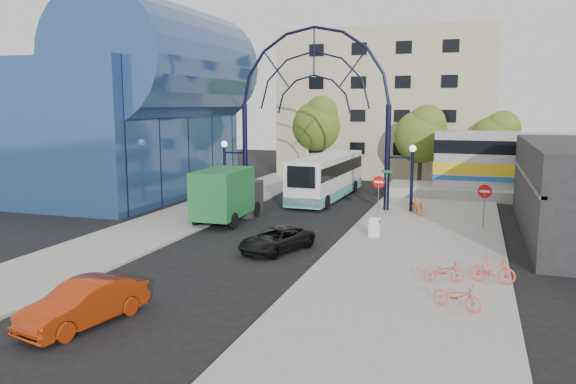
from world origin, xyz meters
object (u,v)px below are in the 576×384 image
(street_name_sign, at_px, (387,182))
(city_bus, at_px, (327,176))
(stop_sign, at_px, (379,186))
(bike_near_b, at_px, (416,205))
(tree_north_a, at_px, (422,133))
(bike_far_a, at_px, (444,271))
(gateway_arch, at_px, (314,80))
(sandwich_board, at_px, (374,226))
(tree_north_b, at_px, (320,123))
(bike_near_a, at_px, (421,207))
(green_truck, at_px, (228,195))
(bike_far_b, at_px, (493,270))
(tree_north_c, at_px, (497,137))
(black_suv, at_px, (277,239))
(bike_far_c, at_px, (457,296))
(red_sedan, at_px, (84,303))
(do_not_enter_sign, at_px, (485,196))

(street_name_sign, relative_size, city_bus, 0.24)
(stop_sign, relative_size, bike_near_b, 1.39)
(tree_north_a, bearing_deg, bike_far_a, -82.84)
(gateway_arch, bearing_deg, sandwich_board, -55.09)
(tree_north_b, relative_size, bike_near_b, 4.46)
(stop_sign, distance_m, city_bus, 7.70)
(gateway_arch, bearing_deg, bike_near_a, -5.60)
(green_truck, xyz_separation_m, bike_far_a, (13.02, -8.52, -1.08))
(bike_far_a, height_order, bike_far_b, bike_far_b)
(city_bus, bearing_deg, sandwich_board, -62.67)
(city_bus, bearing_deg, tree_north_c, 41.34)
(tree_north_a, height_order, bike_near_a, tree_north_a)
(black_suv, bearing_deg, bike_near_a, 82.26)
(bike_near_b, bearing_deg, bike_far_c, -98.89)
(bike_near_a, bearing_deg, gateway_arch, 171.07)
(green_truck, relative_size, black_suv, 1.55)
(tree_north_a, distance_m, tree_north_c, 6.33)
(red_sedan, bearing_deg, gateway_arch, 99.61)
(city_bus, bearing_deg, street_name_sign, -43.51)
(do_not_enter_sign, height_order, sandwich_board, do_not_enter_sign)
(red_sedan, bearing_deg, bike_far_c, 36.12)
(sandwich_board, relative_size, black_suv, 0.24)
(tree_north_b, height_order, black_suv, tree_north_b)
(sandwich_board, height_order, bike_far_c, sandwich_board)
(street_name_sign, relative_size, bike_far_a, 1.79)
(street_name_sign, relative_size, bike_near_a, 1.61)
(tree_north_c, relative_size, bike_far_a, 4.15)
(stop_sign, xyz_separation_m, tree_north_c, (7.32, 15.93, 2.28))
(street_name_sign, distance_m, tree_north_c, 16.95)
(sandwich_board, xyz_separation_m, red_sedan, (-6.77, -14.37, -0.04))
(bike_far_a, bearing_deg, sandwich_board, 20.82)
(black_suv, bearing_deg, green_truck, 150.96)
(do_not_enter_sign, xyz_separation_m, bike_near_a, (-3.71, 3.29, -1.40))
(tree_north_b, height_order, green_truck, tree_north_b)
(do_not_enter_sign, height_order, bike_far_c, do_not_enter_sign)
(bike_far_b, relative_size, bike_far_c, 0.99)
(sandwich_board, relative_size, bike_far_a, 0.63)
(bike_near_a, xyz_separation_m, bike_far_a, (2.16, -13.87, -0.05))
(sandwich_board, height_order, bike_far_b, bike_far_b)
(green_truck, bearing_deg, street_name_sign, 25.92)
(tree_north_c, relative_size, black_suv, 1.56)
(tree_north_a, bearing_deg, black_suv, -100.82)
(stop_sign, xyz_separation_m, bike_far_c, (5.24, -15.51, -1.42))
(tree_north_a, bearing_deg, red_sedan, -101.99)
(city_bus, bearing_deg, stop_sign, -48.78)
(green_truck, bearing_deg, do_not_enter_sign, 5.98)
(city_bus, height_order, black_suv, city_bus)
(tree_north_a, height_order, tree_north_c, tree_north_a)
(do_not_enter_sign, height_order, street_name_sign, street_name_sign)
(gateway_arch, height_order, bike_far_c, gateway_arch)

